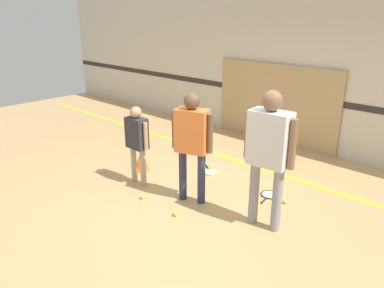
{
  "coord_description": "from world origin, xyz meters",
  "views": [
    {
      "loc": [
        3.2,
        -3.7,
        2.65
      ],
      "look_at": [
        -0.15,
        -0.1,
        0.89
      ],
      "focal_mm": 35.0,
      "sensor_mm": 36.0,
      "label": 1
    }
  ],
  "objects_px": {
    "person_student_left": "(137,137)",
    "tennis_ball_near_instructor": "(175,214)",
    "racket_second_spare": "(211,172)",
    "tennis_ball_stray_left": "(142,197)",
    "person_instructor": "(192,137)",
    "training_cone": "(141,161)",
    "tennis_ball_by_spare_racket": "(285,202)",
    "racket_spare_on_floor": "(270,195)",
    "person_student_right": "(269,146)"
  },
  "relations": [
    {
      "from": "person_instructor",
      "to": "tennis_ball_near_instructor",
      "type": "bearing_deg",
      "value": -93.33
    },
    {
      "from": "racket_spare_on_floor",
      "to": "training_cone",
      "type": "bearing_deg",
      "value": -81.38
    },
    {
      "from": "person_student_left",
      "to": "tennis_ball_near_instructor",
      "type": "distance_m",
      "value": 1.42
    },
    {
      "from": "person_instructor",
      "to": "person_student_left",
      "type": "distance_m",
      "value": 1.05
    },
    {
      "from": "person_instructor",
      "to": "tennis_ball_by_spare_racket",
      "type": "height_order",
      "value": "person_instructor"
    },
    {
      "from": "person_student_left",
      "to": "training_cone",
      "type": "bearing_deg",
      "value": 136.81
    },
    {
      "from": "racket_second_spare",
      "to": "training_cone",
      "type": "distance_m",
      "value": 1.23
    },
    {
      "from": "racket_spare_on_floor",
      "to": "tennis_ball_by_spare_racket",
      "type": "xyz_separation_m",
      "value": [
        0.3,
        -0.07,
        0.02
      ]
    },
    {
      "from": "racket_spare_on_floor",
      "to": "tennis_ball_stray_left",
      "type": "distance_m",
      "value": 1.92
    },
    {
      "from": "racket_second_spare",
      "to": "tennis_ball_by_spare_racket",
      "type": "xyz_separation_m",
      "value": [
        1.51,
        -0.12,
        0.02
      ]
    },
    {
      "from": "racket_second_spare",
      "to": "racket_spare_on_floor",
      "type": "bearing_deg",
      "value": -149.92
    },
    {
      "from": "racket_second_spare",
      "to": "tennis_ball_by_spare_racket",
      "type": "relative_size",
      "value": 7.26
    },
    {
      "from": "person_student_left",
      "to": "tennis_ball_near_instructor",
      "type": "xyz_separation_m",
      "value": [
        1.16,
        -0.32,
        -0.76
      ]
    },
    {
      "from": "person_student_left",
      "to": "racket_second_spare",
      "type": "bearing_deg",
      "value": 63.82
    },
    {
      "from": "person_student_left",
      "to": "tennis_ball_stray_left",
      "type": "bearing_deg",
      "value": -34.18
    },
    {
      "from": "racket_second_spare",
      "to": "tennis_ball_stray_left",
      "type": "height_order",
      "value": "tennis_ball_stray_left"
    },
    {
      "from": "person_instructor",
      "to": "training_cone",
      "type": "xyz_separation_m",
      "value": [
        -1.41,
        0.22,
        -0.84
      ]
    },
    {
      "from": "tennis_ball_by_spare_racket",
      "to": "tennis_ball_stray_left",
      "type": "xyz_separation_m",
      "value": [
        -1.63,
        -1.31,
        0.0
      ]
    },
    {
      "from": "racket_second_spare",
      "to": "training_cone",
      "type": "height_order",
      "value": "training_cone"
    },
    {
      "from": "tennis_ball_near_instructor",
      "to": "training_cone",
      "type": "height_order",
      "value": "training_cone"
    },
    {
      "from": "training_cone",
      "to": "person_student_right",
      "type": "bearing_deg",
      "value": -1.85
    },
    {
      "from": "racket_spare_on_floor",
      "to": "tennis_ball_near_instructor",
      "type": "relative_size",
      "value": 7.45
    },
    {
      "from": "person_instructor",
      "to": "training_cone",
      "type": "height_order",
      "value": "person_instructor"
    },
    {
      "from": "training_cone",
      "to": "tennis_ball_stray_left",
      "type": "bearing_deg",
      "value": -39.34
    },
    {
      "from": "person_instructor",
      "to": "racket_second_spare",
      "type": "distance_m",
      "value": 1.45
    },
    {
      "from": "person_student_left",
      "to": "tennis_ball_near_instructor",
      "type": "relative_size",
      "value": 19.4
    },
    {
      "from": "training_cone",
      "to": "racket_spare_on_floor",
      "type": "bearing_deg",
      "value": 17.64
    },
    {
      "from": "racket_spare_on_floor",
      "to": "person_instructor",
      "type": "bearing_deg",
      "value": -48.83
    },
    {
      "from": "person_instructor",
      "to": "person_student_right",
      "type": "bearing_deg",
      "value": -12.39
    },
    {
      "from": "person_student_right",
      "to": "tennis_ball_by_spare_racket",
      "type": "xyz_separation_m",
      "value": [
        -0.09,
        0.71,
        -1.07
      ]
    },
    {
      "from": "racket_spare_on_floor",
      "to": "tennis_ball_by_spare_racket",
      "type": "distance_m",
      "value": 0.31
    },
    {
      "from": "person_instructor",
      "to": "racket_spare_on_floor",
      "type": "bearing_deg",
      "value": 30.94
    },
    {
      "from": "racket_second_spare",
      "to": "tennis_ball_near_instructor",
      "type": "height_order",
      "value": "tennis_ball_near_instructor"
    },
    {
      "from": "tennis_ball_by_spare_racket",
      "to": "training_cone",
      "type": "distance_m",
      "value": 2.55
    },
    {
      "from": "racket_second_spare",
      "to": "tennis_ball_near_instructor",
      "type": "distance_m",
      "value": 1.56
    },
    {
      "from": "racket_second_spare",
      "to": "tennis_ball_stray_left",
      "type": "distance_m",
      "value": 1.44
    },
    {
      "from": "tennis_ball_near_instructor",
      "to": "tennis_ball_by_spare_racket",
      "type": "height_order",
      "value": "same"
    },
    {
      "from": "person_instructor",
      "to": "person_student_right",
      "type": "distance_m",
      "value": 1.16
    },
    {
      "from": "person_instructor",
      "to": "tennis_ball_stray_left",
      "type": "xyz_separation_m",
      "value": [
        -0.58,
        -0.47,
        -0.96
      ]
    },
    {
      "from": "person_instructor",
      "to": "tennis_ball_by_spare_racket",
      "type": "relative_size",
      "value": 24.41
    },
    {
      "from": "person_instructor",
      "to": "tennis_ball_near_instructor",
      "type": "height_order",
      "value": "person_instructor"
    },
    {
      "from": "racket_spare_on_floor",
      "to": "training_cone",
      "type": "height_order",
      "value": "training_cone"
    },
    {
      "from": "tennis_ball_by_spare_racket",
      "to": "tennis_ball_stray_left",
      "type": "relative_size",
      "value": 1.0
    },
    {
      "from": "training_cone",
      "to": "person_instructor",
      "type": "bearing_deg",
      "value": -8.85
    },
    {
      "from": "tennis_ball_by_spare_racket",
      "to": "person_student_left",
      "type": "bearing_deg",
      "value": -154.2
    },
    {
      "from": "person_instructor",
      "to": "person_student_left",
      "type": "height_order",
      "value": "person_instructor"
    },
    {
      "from": "tennis_ball_by_spare_racket",
      "to": "person_instructor",
      "type": "bearing_deg",
      "value": -141.32
    },
    {
      "from": "person_student_left",
      "to": "tennis_ball_by_spare_racket",
      "type": "height_order",
      "value": "person_student_left"
    },
    {
      "from": "person_instructor",
      "to": "racket_spare_on_floor",
      "type": "relative_size",
      "value": 3.28
    },
    {
      "from": "tennis_ball_by_spare_racket",
      "to": "tennis_ball_stray_left",
      "type": "bearing_deg",
      "value": -141.19
    }
  ]
}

